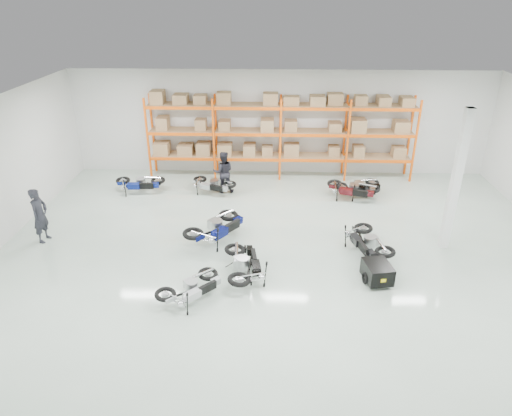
{
  "coord_description": "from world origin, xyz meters",
  "views": [
    {
      "loc": [
        -0.38,
        -12.42,
        7.51
      ],
      "look_at": [
        -0.84,
        0.85,
        1.1
      ],
      "focal_mm": 32.0,
      "sensor_mm": 36.0,
      "label": 1
    }
  ],
  "objects_px": {
    "trailer": "(377,272)",
    "moto_back_d": "(353,186)",
    "person_back": "(223,172)",
    "moto_back_b": "(212,182)",
    "moto_back_c": "(359,184)",
    "moto_black_far_left": "(245,260)",
    "moto_touring_right": "(367,238)",
    "moto_blue_centre": "(217,224)",
    "moto_silver_left": "(192,284)",
    "moto_back_a": "(139,180)",
    "person_left": "(40,215)"
  },
  "relations": [
    {
      "from": "trailer",
      "to": "moto_back_d",
      "type": "height_order",
      "value": "moto_back_d"
    },
    {
      "from": "moto_back_a",
      "to": "moto_back_d",
      "type": "xyz_separation_m",
      "value": [
        8.52,
        -0.34,
        0.02
      ]
    },
    {
      "from": "moto_touring_right",
      "to": "moto_back_c",
      "type": "relative_size",
      "value": 1.08
    },
    {
      "from": "moto_blue_centre",
      "to": "trailer",
      "type": "distance_m",
      "value": 5.27
    },
    {
      "from": "moto_silver_left",
      "to": "moto_back_b",
      "type": "distance_m",
      "value": 7.05
    },
    {
      "from": "moto_back_d",
      "to": "person_left",
      "type": "height_order",
      "value": "person_left"
    },
    {
      "from": "moto_touring_right",
      "to": "moto_silver_left",
      "type": "bearing_deg",
      "value": -167.88
    },
    {
      "from": "trailer",
      "to": "person_back",
      "type": "distance_m",
      "value": 7.97
    },
    {
      "from": "moto_back_b",
      "to": "person_back",
      "type": "height_order",
      "value": "person_back"
    },
    {
      "from": "moto_silver_left",
      "to": "moto_back_d",
      "type": "bearing_deg",
      "value": -82.51
    },
    {
      "from": "moto_blue_centre",
      "to": "person_back",
      "type": "height_order",
      "value": "person_back"
    },
    {
      "from": "moto_black_far_left",
      "to": "trailer",
      "type": "relative_size",
      "value": 1.25
    },
    {
      "from": "moto_black_far_left",
      "to": "person_back",
      "type": "height_order",
      "value": "person_back"
    },
    {
      "from": "person_left",
      "to": "person_back",
      "type": "bearing_deg",
      "value": -44.63
    },
    {
      "from": "moto_back_a",
      "to": "moto_back_b",
      "type": "xyz_separation_m",
      "value": [
        2.95,
        0.01,
        -0.02
      ]
    },
    {
      "from": "moto_touring_right",
      "to": "moto_back_b",
      "type": "bearing_deg",
      "value": 125.39
    },
    {
      "from": "moto_blue_centre",
      "to": "person_left",
      "type": "bearing_deg",
      "value": 39.11
    },
    {
      "from": "moto_back_d",
      "to": "moto_back_a",
      "type": "bearing_deg",
      "value": 106.47
    },
    {
      "from": "moto_back_d",
      "to": "person_back",
      "type": "xyz_separation_m",
      "value": [
        -5.11,
        0.53,
        0.31
      ]
    },
    {
      "from": "moto_black_far_left",
      "to": "moto_back_c",
      "type": "xyz_separation_m",
      "value": [
        4.21,
        5.88,
        -0.06
      ]
    },
    {
      "from": "moto_back_a",
      "to": "person_left",
      "type": "relative_size",
      "value": 0.94
    },
    {
      "from": "moto_black_far_left",
      "to": "moto_back_c",
      "type": "bearing_deg",
      "value": -134.0
    },
    {
      "from": "moto_silver_left",
      "to": "moto_back_c",
      "type": "height_order",
      "value": "moto_back_c"
    },
    {
      "from": "moto_back_b",
      "to": "moto_silver_left",
      "type": "bearing_deg",
      "value": -155.64
    },
    {
      "from": "person_back",
      "to": "person_left",
      "type": "bearing_deg",
      "value": 29.78
    },
    {
      "from": "person_left",
      "to": "moto_black_far_left",
      "type": "bearing_deg",
      "value": -97.82
    },
    {
      "from": "moto_back_b",
      "to": "person_left",
      "type": "height_order",
      "value": "person_left"
    },
    {
      "from": "moto_back_d",
      "to": "person_back",
      "type": "relative_size",
      "value": 1.05
    },
    {
      "from": "moto_blue_centre",
      "to": "moto_back_c",
      "type": "distance_m",
      "value": 6.45
    },
    {
      "from": "moto_silver_left",
      "to": "moto_back_d",
      "type": "relative_size",
      "value": 0.92
    },
    {
      "from": "moto_silver_left",
      "to": "moto_back_c",
      "type": "bearing_deg",
      "value": -82.9
    },
    {
      "from": "moto_silver_left",
      "to": "moto_black_far_left",
      "type": "relative_size",
      "value": 0.88
    },
    {
      "from": "trailer",
      "to": "moto_back_b",
      "type": "xyz_separation_m",
      "value": [
        -5.38,
        6.07,
        0.14
      ]
    },
    {
      "from": "moto_blue_centre",
      "to": "moto_back_b",
      "type": "relative_size",
      "value": 1.22
    },
    {
      "from": "moto_blue_centre",
      "to": "moto_back_d",
      "type": "height_order",
      "value": "moto_blue_centre"
    },
    {
      "from": "moto_black_far_left",
      "to": "moto_touring_right",
      "type": "height_order",
      "value": "moto_black_far_left"
    },
    {
      "from": "moto_blue_centre",
      "to": "moto_back_c",
      "type": "height_order",
      "value": "moto_blue_centre"
    },
    {
      "from": "moto_silver_left",
      "to": "moto_touring_right",
      "type": "relative_size",
      "value": 0.91
    },
    {
      "from": "moto_back_c",
      "to": "person_left",
      "type": "height_order",
      "value": "person_left"
    },
    {
      "from": "moto_back_b",
      "to": "moto_back_c",
      "type": "distance_m",
      "value": 5.87
    },
    {
      "from": "person_left",
      "to": "person_back",
      "type": "xyz_separation_m",
      "value": [
        5.51,
        4.19,
        -0.06
      ]
    },
    {
      "from": "moto_black_far_left",
      "to": "moto_back_a",
      "type": "height_order",
      "value": "moto_black_far_left"
    },
    {
      "from": "trailer",
      "to": "person_left",
      "type": "height_order",
      "value": "person_left"
    },
    {
      "from": "trailer",
      "to": "moto_back_b",
      "type": "bearing_deg",
      "value": 121.05
    },
    {
      "from": "trailer",
      "to": "person_left",
      "type": "bearing_deg",
      "value": 158.4
    },
    {
      "from": "moto_blue_centre",
      "to": "moto_silver_left",
      "type": "relative_size",
      "value": 1.22
    },
    {
      "from": "moto_back_a",
      "to": "moto_touring_right",
      "type": "bearing_deg",
      "value": -120.8
    },
    {
      "from": "person_left",
      "to": "moto_back_d",
      "type": "bearing_deg",
      "value": -62.85
    },
    {
      "from": "moto_silver_left",
      "to": "person_back",
      "type": "xyz_separation_m",
      "value": [
        0.13,
        7.22,
        0.35
      ]
    },
    {
      "from": "moto_black_far_left",
      "to": "moto_back_c",
      "type": "relative_size",
      "value": 1.12
    }
  ]
}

